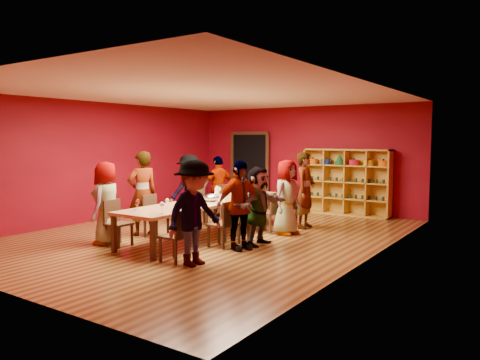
{
  "coord_description": "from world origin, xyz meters",
  "views": [
    {
      "loc": [
        6.1,
        -7.81,
        2.06
      ],
      "look_at": [
        0.25,
        0.82,
        1.15
      ],
      "focal_mm": 35.0,
      "sensor_mm": 36.0,
      "label": 1
    }
  ],
  "objects_px": {
    "chair_person_left_0": "(116,220)",
    "person_left_4": "(219,187)",
    "chair_person_right_4": "(290,205)",
    "person_left_1": "(142,193)",
    "person_left_3": "(190,189)",
    "tasting_table": "(209,203)",
    "chair_person_left_1": "(153,213)",
    "person_right_0": "(194,213)",
    "chair_person_right_1": "(224,222)",
    "shelving_unit": "(347,179)",
    "person_right_4": "(305,190)",
    "wine_bottle": "(255,189)",
    "person_right_1": "(239,205)",
    "person_right_3": "(287,197)",
    "chair_person_right_3": "(271,210)",
    "person_right_2": "(258,206)",
    "chair_person_right_2": "(240,218)",
    "chair_person_right_0": "(178,233)",
    "spittoon_bowl": "(211,198)",
    "chair_person_left_4": "(227,200)",
    "chair_person_left_3": "(203,204)",
    "person_left_0": "(106,203)"
  },
  "relations": [
    {
      "from": "chair_person_left_0",
      "to": "person_left_4",
      "type": "bearing_deg",
      "value": 94.28
    },
    {
      "from": "chair_person_right_4",
      "to": "person_left_1",
      "type": "bearing_deg",
      "value": -128.46
    },
    {
      "from": "person_left_3",
      "to": "chair_person_right_4",
      "type": "xyz_separation_m",
      "value": [
        2.23,
        1.03,
        -0.35
      ]
    },
    {
      "from": "tasting_table",
      "to": "chair_person_left_1",
      "type": "distance_m",
      "value": 1.19
    },
    {
      "from": "person_right_0",
      "to": "chair_person_right_1",
      "type": "relative_size",
      "value": 1.94
    },
    {
      "from": "person_left_1",
      "to": "shelving_unit",
      "type": "bearing_deg",
      "value": 172.21
    },
    {
      "from": "person_left_4",
      "to": "person_right_4",
      "type": "bearing_deg",
      "value": 110.93
    },
    {
      "from": "chair_person_left_1",
      "to": "person_left_3",
      "type": "height_order",
      "value": "person_left_3"
    },
    {
      "from": "person_left_3",
      "to": "chair_person_right_1",
      "type": "xyz_separation_m",
      "value": [
        2.23,
        -1.61,
        -0.35
      ]
    },
    {
      "from": "person_right_4",
      "to": "wine_bottle",
      "type": "height_order",
      "value": "person_right_4"
    },
    {
      "from": "tasting_table",
      "to": "person_right_1",
      "type": "xyz_separation_m",
      "value": [
        1.25,
        -0.68,
        0.13
      ]
    },
    {
      "from": "person_left_4",
      "to": "person_right_4",
      "type": "xyz_separation_m",
      "value": [
        2.5,
        0.0,
        0.07
      ]
    },
    {
      "from": "person_right_3",
      "to": "wine_bottle",
      "type": "xyz_separation_m",
      "value": [
        -1.18,
        0.56,
        0.06
      ]
    },
    {
      "from": "chair_person_left_1",
      "to": "person_right_0",
      "type": "distance_m",
      "value": 2.54
    },
    {
      "from": "shelving_unit",
      "to": "person_left_3",
      "type": "bearing_deg",
      "value": -128.73
    },
    {
      "from": "person_right_3",
      "to": "chair_person_right_4",
      "type": "bearing_deg",
      "value": 29.88
    },
    {
      "from": "tasting_table",
      "to": "chair_person_right_3",
      "type": "bearing_deg",
      "value": 49.37
    },
    {
      "from": "chair_person_left_0",
      "to": "person_right_2",
      "type": "xyz_separation_m",
      "value": [
        2.25,
        1.6,
        0.27
      ]
    },
    {
      "from": "chair_person_right_2",
      "to": "person_right_1",
      "type": "bearing_deg",
      "value": -57.56
    },
    {
      "from": "person_left_1",
      "to": "chair_person_left_1",
      "type": "bearing_deg",
      "value": 109.67
    },
    {
      "from": "person_left_3",
      "to": "person_right_3",
      "type": "xyz_separation_m",
      "value": [
        2.63,
        0.13,
        -0.04
      ]
    },
    {
      "from": "person_right_0",
      "to": "chair_person_right_1",
      "type": "height_order",
      "value": "person_right_0"
    },
    {
      "from": "chair_person_left_0",
      "to": "person_right_3",
      "type": "xyz_separation_m",
      "value": [
        2.22,
        2.81,
        0.31
      ]
    },
    {
      "from": "tasting_table",
      "to": "chair_person_right_2",
      "type": "bearing_deg",
      "value": -9.21
    },
    {
      "from": "chair_person_right_0",
      "to": "chair_person_right_4",
      "type": "bearing_deg",
      "value": 90.0
    },
    {
      "from": "tasting_table",
      "to": "person_right_4",
      "type": "xyz_separation_m",
      "value": [
        1.31,
        1.96,
        0.18
      ]
    },
    {
      "from": "spittoon_bowl",
      "to": "chair_person_left_4",
      "type": "bearing_deg",
      "value": 116.75
    },
    {
      "from": "chair_person_right_3",
      "to": "spittoon_bowl",
      "type": "distance_m",
      "value": 1.39
    },
    {
      "from": "chair_person_right_2",
      "to": "chair_person_right_4",
      "type": "bearing_deg",
      "value": 90.0
    },
    {
      "from": "person_left_3",
      "to": "chair_person_left_0",
      "type": "bearing_deg",
      "value": 21.74
    },
    {
      "from": "chair_person_right_1",
      "to": "person_right_4",
      "type": "xyz_separation_m",
      "value": [
        0.4,
        2.64,
        0.39
      ]
    },
    {
      "from": "tasting_table",
      "to": "person_left_3",
      "type": "height_order",
      "value": "person_left_3"
    },
    {
      "from": "person_left_1",
      "to": "person_right_3",
      "type": "xyz_separation_m",
      "value": [
        2.54,
        1.79,
        -0.09
      ]
    },
    {
      "from": "person_left_3",
      "to": "person_right_3",
      "type": "bearing_deg",
      "value": 105.88
    },
    {
      "from": "chair_person_left_3",
      "to": "person_right_1",
      "type": "bearing_deg",
      "value": -36.78
    },
    {
      "from": "person_left_3",
      "to": "chair_person_right_3",
      "type": "distance_m",
      "value": 2.26
    },
    {
      "from": "chair_person_left_3",
      "to": "chair_person_right_3",
      "type": "xyz_separation_m",
      "value": [
        1.82,
        0.13,
        0.0
      ]
    },
    {
      "from": "person_right_3",
      "to": "person_left_4",
      "type": "bearing_deg",
      "value": 76.08
    },
    {
      "from": "chair_person_right_0",
      "to": "person_right_2",
      "type": "relative_size",
      "value": 0.58
    },
    {
      "from": "chair_person_right_3",
      "to": "person_left_3",
      "type": "bearing_deg",
      "value": -176.7
    },
    {
      "from": "chair_person_left_4",
      "to": "chair_person_right_2",
      "type": "distance_m",
      "value": 2.78
    },
    {
      "from": "tasting_table",
      "to": "shelving_unit",
      "type": "relative_size",
      "value": 1.88
    },
    {
      "from": "chair_person_right_0",
      "to": "tasting_table",
      "type": "bearing_deg",
      "value": 114.47
    },
    {
      "from": "person_right_3",
      "to": "shelving_unit",
      "type": "bearing_deg",
      "value": 4.27
    },
    {
      "from": "chair_person_right_4",
      "to": "chair_person_left_1",
      "type": "bearing_deg",
      "value": -124.07
    },
    {
      "from": "person_left_0",
      "to": "person_right_1",
      "type": "height_order",
      "value": "person_right_1"
    },
    {
      "from": "person_right_0",
      "to": "person_right_2",
      "type": "relative_size",
      "value": 1.12
    },
    {
      "from": "chair_person_right_2",
      "to": "person_right_4",
      "type": "height_order",
      "value": "person_right_4"
    },
    {
      "from": "person_left_3",
      "to": "chair_person_right_0",
      "type": "relative_size",
      "value": 1.9
    },
    {
      "from": "shelving_unit",
      "to": "chair_person_left_0",
      "type": "bearing_deg",
      "value": -110.81
    }
  ]
}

